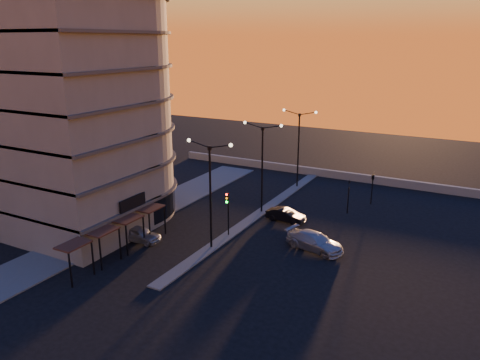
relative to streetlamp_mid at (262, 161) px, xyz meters
name	(u,v)px	position (x,y,z in m)	size (l,w,h in m)	color
ground	(211,248)	(0.00, -10.00, -5.59)	(120.00, 120.00, 0.00)	black
sidewalk_west	(146,213)	(-10.50, -6.00, -5.53)	(5.00, 40.00, 0.12)	#535351
median	(262,212)	(0.00, 0.00, -5.53)	(1.20, 36.00, 0.12)	#535351
parapet	(328,174)	(2.00, 16.00, -5.09)	(44.00, 0.50, 1.00)	gray
building	(82,101)	(-14.00, -9.97, 6.32)	(14.35, 17.08, 25.00)	#69655D
streetlamp_near	(210,187)	(0.00, -10.00, 0.00)	(4.32, 0.32, 9.51)	black
streetlamp_mid	(262,161)	(0.00, 0.00, 0.00)	(4.32, 0.32, 9.51)	black
streetlamp_far	(299,143)	(0.00, 10.00, 0.00)	(4.32, 0.32, 9.51)	black
traffic_light_main	(228,207)	(0.00, -7.13, -2.70)	(0.28, 0.44, 4.25)	black
signal_east_a	(348,196)	(8.00, 4.00, -3.66)	(0.13, 0.16, 3.60)	black
signal_east_b	(373,177)	(9.50, 8.00, -2.49)	(0.42, 1.99, 3.60)	black
car_hatchback	(139,234)	(-6.50, -11.86, -4.89)	(1.65, 4.10, 1.40)	#9B9EA2
car_sedan	(286,215)	(3.19, -1.12, -4.95)	(1.37, 3.92, 1.29)	black
car_wagon	(315,241)	(8.00, -6.04, -4.84)	(2.12, 5.21, 1.51)	#9FA1A6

